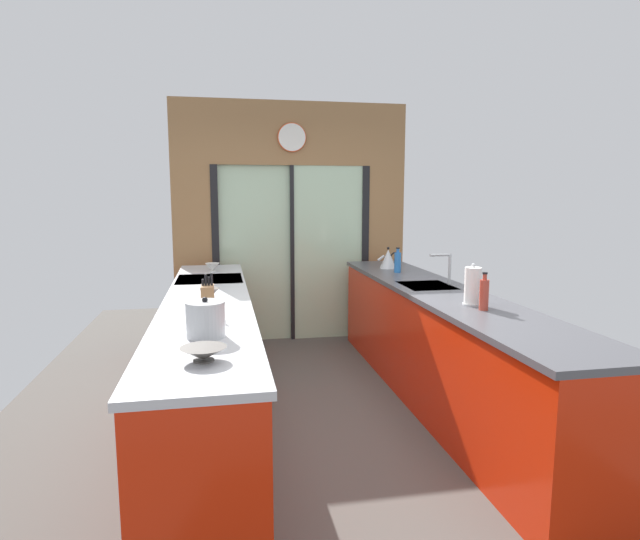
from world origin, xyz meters
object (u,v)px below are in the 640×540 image
(knife_block, at_px, (208,300))
(paper_towel_roll, at_px, (473,286))
(mixing_bowl_near, at_px, (203,354))
(stock_pot, at_px, (206,319))
(mixing_bowl_mid, at_px, (210,293))
(oven_range, at_px, (211,328))
(soap_bottle_near, at_px, (484,294))
(kettle, at_px, (388,259))
(soap_bottle_far, at_px, (398,262))
(mixing_bowl_far, at_px, (212,267))

(knife_block, height_order, paper_towel_roll, paper_towel_roll)
(mixing_bowl_near, bearing_deg, stock_pot, 90.00)
(mixing_bowl_mid, height_order, paper_towel_roll, paper_towel_roll)
(oven_range, xyz_separation_m, soap_bottle_near, (1.80, -1.67, 0.57))
(paper_towel_roll, bearing_deg, kettle, 89.93)
(stock_pot, xyz_separation_m, soap_bottle_far, (1.78, 2.04, 0.01))
(soap_bottle_far, bearing_deg, soap_bottle_near, -90.00)
(mixing_bowl_far, height_order, knife_block, knife_block)
(oven_range, xyz_separation_m, mixing_bowl_near, (0.02, -2.42, 0.50))
(mixing_bowl_near, relative_size, soap_bottle_near, 0.84)
(mixing_bowl_near, xyz_separation_m, mixing_bowl_far, (0.00, 2.88, 0.01))
(mixing_bowl_far, bearing_deg, stock_pot, -90.00)
(mixing_bowl_mid, bearing_deg, soap_bottle_near, -21.91)
(knife_block, relative_size, paper_towel_roll, 0.91)
(kettle, height_order, soap_bottle_near, soap_bottle_near)
(oven_range, height_order, stock_pot, stock_pot)
(kettle, height_order, soap_bottle_far, soap_bottle_far)
(oven_range, xyz_separation_m, knife_block, (0.02, -1.47, 0.56))
(mixing_bowl_near, distance_m, stock_pot, 0.42)
(oven_range, distance_m, soap_bottle_far, 1.89)
(oven_range, relative_size, mixing_bowl_mid, 6.38)
(kettle, bearing_deg, mixing_bowl_near, -122.82)
(mixing_bowl_near, xyz_separation_m, mixing_bowl_mid, (0.00, 1.47, 0.01))
(oven_range, relative_size, stock_pot, 4.24)
(mixing_bowl_mid, distance_m, knife_block, 0.52)
(stock_pot, bearing_deg, soap_bottle_near, 10.50)
(mixing_bowl_mid, bearing_deg, mixing_bowl_near, -90.00)
(stock_pot, distance_m, soap_bottle_near, 1.81)
(mixing_bowl_far, bearing_deg, soap_bottle_far, -13.23)
(kettle, relative_size, soap_bottle_near, 1.02)
(soap_bottle_near, bearing_deg, knife_block, 173.59)
(oven_range, height_order, soap_bottle_far, soap_bottle_far)
(mixing_bowl_far, relative_size, paper_towel_roll, 0.49)
(stock_pot, bearing_deg, oven_range, 90.53)
(stock_pot, bearing_deg, kettle, 52.75)
(oven_range, distance_m, stock_pot, 2.07)
(knife_block, relative_size, soap_bottle_far, 1.08)
(paper_towel_roll, bearing_deg, knife_block, 178.75)
(oven_range, bearing_deg, mixing_bowl_mid, -88.89)
(mixing_bowl_near, distance_m, kettle, 3.29)
(mixing_bowl_mid, relative_size, soap_bottle_near, 0.57)
(knife_block, distance_m, stock_pot, 0.53)
(mixing_bowl_near, bearing_deg, soap_bottle_near, 22.85)
(mixing_bowl_mid, bearing_deg, soap_bottle_far, 29.31)
(soap_bottle_far, distance_m, paper_towel_roll, 1.55)
(oven_range, height_order, kettle, kettle)
(oven_range, bearing_deg, soap_bottle_near, -42.84)
(mixing_bowl_far, distance_m, knife_block, 1.93)
(knife_block, bearing_deg, paper_towel_roll, -1.25)
(mixing_bowl_far, xyz_separation_m, kettle, (1.78, -0.12, 0.05))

